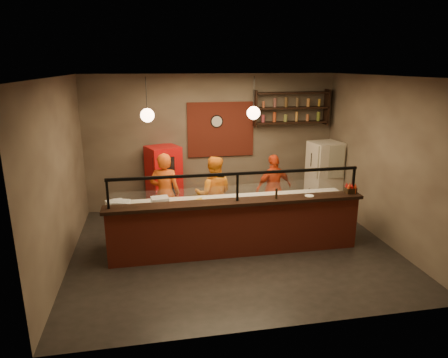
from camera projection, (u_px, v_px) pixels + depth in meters
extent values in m
plane|color=black|center=(233.00, 247.00, 7.70)|extent=(6.00, 6.00, 0.00)
plane|color=#342D28|center=(235.00, 77.00, 6.81)|extent=(6.00, 6.00, 0.00)
plane|color=#7C6C5B|center=(212.00, 142.00, 9.61)|extent=(6.00, 0.00, 6.00)
plane|color=#7C6C5B|center=(60.00, 175.00, 6.72)|extent=(0.00, 5.00, 5.00)
plane|color=#7C6C5B|center=(384.00, 160.00, 7.78)|extent=(0.00, 5.00, 5.00)
plane|color=#7C6C5B|center=(276.00, 217.00, 4.89)|extent=(6.00, 0.00, 6.00)
cube|color=maroon|center=(221.00, 130.00, 9.54)|extent=(1.60, 0.04, 1.30)
cube|color=maroon|center=(237.00, 230.00, 7.27)|extent=(4.60, 0.25, 1.00)
cube|color=black|center=(237.00, 202.00, 7.13)|extent=(4.70, 0.37, 0.06)
cube|color=gray|center=(231.00, 223.00, 7.77)|extent=(4.60, 0.75, 0.85)
cube|color=white|center=(232.00, 201.00, 7.64)|extent=(4.60, 0.75, 0.05)
cube|color=white|center=(237.00, 187.00, 7.05)|extent=(4.40, 0.02, 0.50)
cube|color=black|center=(237.00, 174.00, 6.98)|extent=(4.50, 0.05, 0.05)
cube|color=black|center=(108.00, 194.00, 6.66)|extent=(0.04, 0.04, 0.50)
cube|color=black|center=(237.00, 187.00, 7.05)|extent=(0.04, 0.04, 0.50)
cube|color=black|center=(353.00, 181.00, 7.44)|extent=(0.04, 0.04, 0.50)
cube|color=black|center=(291.00, 122.00, 9.66)|extent=(1.80, 0.28, 0.04)
cube|color=black|center=(292.00, 108.00, 9.56)|extent=(1.80, 0.28, 0.04)
cube|color=black|center=(292.00, 93.00, 9.46)|extent=(1.80, 0.28, 0.04)
cube|color=black|center=(255.00, 108.00, 9.40)|extent=(0.04, 0.28, 0.85)
cube|color=black|center=(327.00, 107.00, 9.72)|extent=(0.04, 0.28, 0.85)
cylinder|color=black|center=(217.00, 121.00, 9.46)|extent=(0.30, 0.04, 0.30)
cylinder|color=black|center=(146.00, 95.00, 6.82)|extent=(0.01, 0.01, 0.60)
sphere|color=#EBB081|center=(147.00, 115.00, 6.91)|extent=(0.24, 0.24, 0.24)
cylinder|color=black|center=(254.00, 93.00, 7.15)|extent=(0.01, 0.01, 0.60)
sphere|color=#EBB081|center=(254.00, 113.00, 7.25)|extent=(0.24, 0.24, 0.24)
imported|color=#DB5314|center=(165.00, 193.00, 8.19)|extent=(0.69, 0.53, 1.70)
imported|color=orange|center=(214.00, 195.00, 8.24)|extent=(0.88, 0.74, 1.62)
imported|color=red|center=(274.00, 188.00, 8.86)|extent=(0.95, 0.59, 1.51)
cube|color=beige|center=(324.00, 176.00, 9.61)|extent=(0.78, 0.74, 1.64)
cube|color=red|center=(164.00, 180.00, 9.29)|extent=(0.87, 0.84, 1.60)
cylinder|color=beige|center=(279.00, 196.00, 7.83)|extent=(0.59, 0.59, 0.01)
cube|color=white|center=(120.00, 205.00, 7.12)|extent=(0.37, 0.33, 0.16)
cube|color=silver|center=(160.00, 201.00, 7.33)|extent=(0.34, 0.29, 0.16)
cube|color=silver|center=(115.00, 205.00, 7.15)|extent=(0.37, 0.33, 0.15)
cylinder|color=gold|center=(195.00, 201.00, 7.49)|extent=(0.30, 0.26, 0.06)
cube|color=black|center=(351.00, 190.00, 7.53)|extent=(0.20, 0.16, 0.11)
cylinder|color=black|center=(276.00, 194.00, 7.20)|extent=(0.05, 0.05, 0.19)
cylinder|color=white|center=(309.00, 196.00, 7.36)|extent=(0.19, 0.19, 0.01)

